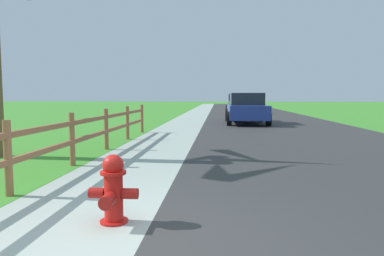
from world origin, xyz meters
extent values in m
plane|color=#41922D|center=(0.00, 25.00, 0.00)|extent=(120.00, 120.00, 0.00)
cube|color=#333333|center=(3.50, 27.00, 0.00)|extent=(7.00, 66.00, 0.01)
cube|color=#A5B2A6|center=(-3.00, 27.00, 0.00)|extent=(6.00, 66.00, 0.01)
cube|color=#41922D|center=(-4.50, 27.00, 0.01)|extent=(5.00, 66.00, 0.00)
cylinder|color=red|center=(-0.42, 0.60, 0.29)|extent=(0.21, 0.21, 0.59)
cylinder|color=red|center=(-0.42, 0.60, 0.01)|extent=(0.31, 0.31, 0.03)
cylinder|color=red|center=(-0.42, 0.60, 0.57)|extent=(0.29, 0.29, 0.03)
sphere|color=red|center=(-0.42, 0.60, 0.65)|extent=(0.23, 0.23, 0.23)
cube|color=#A91511|center=(-0.42, 0.60, 0.73)|extent=(0.04, 0.04, 0.04)
cylinder|color=#A91511|center=(-0.61, 0.60, 0.33)|extent=(0.17, 0.12, 0.12)
cylinder|color=#A91511|center=(-0.23, 0.60, 0.33)|extent=(0.17, 0.12, 0.12)
cylinder|color=#A91511|center=(-0.42, 0.40, 0.31)|extent=(0.15, 0.20, 0.15)
cylinder|color=#925F3B|center=(-2.19, 1.53, 0.54)|extent=(0.11, 0.11, 1.08)
cylinder|color=#925F3B|center=(-2.19, 3.73, 0.54)|extent=(0.11, 0.11, 1.08)
cylinder|color=#925F3B|center=(-2.19, 5.93, 0.54)|extent=(0.11, 0.11, 1.08)
cylinder|color=#925F3B|center=(-2.19, 8.13, 0.54)|extent=(0.11, 0.11, 1.08)
cylinder|color=#925F3B|center=(-2.19, 10.33, 0.54)|extent=(0.11, 0.11, 1.08)
cube|color=#925F3B|center=(-2.19, 4.83, 0.49)|extent=(0.07, 11.00, 0.09)
cube|color=#925F3B|center=(-2.19, 4.83, 0.86)|extent=(0.07, 11.00, 0.09)
cube|color=navy|center=(2.17, 15.26, 0.62)|extent=(1.86, 4.71, 0.67)
cube|color=#1E232B|center=(2.17, 15.29, 1.26)|extent=(1.63, 2.17, 0.60)
cylinder|color=black|center=(3.10, 13.81, 0.34)|extent=(0.22, 0.67, 0.67)
cylinder|color=black|center=(1.25, 13.80, 0.34)|extent=(0.22, 0.67, 0.67)
cylinder|color=black|center=(3.08, 16.72, 0.34)|extent=(0.22, 0.67, 0.67)
cylinder|color=black|center=(1.24, 16.71, 0.34)|extent=(0.22, 0.67, 0.67)
cube|color=white|center=(2.37, 26.22, 0.63)|extent=(1.96, 4.81, 0.71)
cube|color=#1E232B|center=(2.36, 26.03, 1.27)|extent=(1.68, 2.64, 0.57)
cylinder|color=black|center=(3.24, 24.72, 0.33)|extent=(0.24, 0.66, 0.65)
cylinder|color=black|center=(1.42, 24.78, 0.33)|extent=(0.24, 0.66, 0.65)
cylinder|color=black|center=(3.32, 27.67, 0.33)|extent=(0.24, 0.66, 0.65)
cylinder|color=black|center=(1.50, 27.72, 0.33)|extent=(0.24, 0.66, 0.65)
cube|color=#C6B793|center=(2.73, 33.40, 0.63)|extent=(1.86, 4.23, 0.65)
cube|color=#1E232B|center=(2.74, 33.53, 1.22)|extent=(1.62, 2.04, 0.52)
cylinder|color=black|center=(3.63, 32.09, 0.36)|extent=(0.23, 0.72, 0.72)
cylinder|color=black|center=(1.81, 32.11, 0.36)|extent=(0.23, 0.72, 0.72)
cylinder|color=black|center=(3.66, 34.70, 0.36)|extent=(0.23, 0.72, 0.72)
cylinder|color=black|center=(1.84, 34.72, 0.36)|extent=(0.23, 0.72, 0.72)
camera|label=1|loc=(0.74, -3.20, 1.41)|focal=33.47mm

